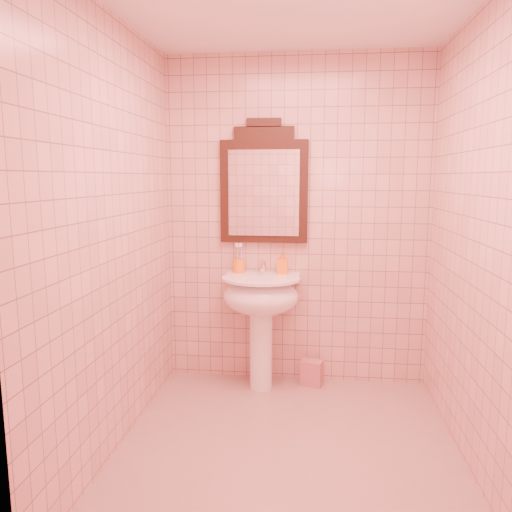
# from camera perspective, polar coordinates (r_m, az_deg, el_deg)

# --- Properties ---
(floor) EXTENTS (2.20, 2.20, 0.00)m
(floor) POSITION_cam_1_polar(r_m,az_deg,el_deg) (3.15, 3.58, -21.40)
(floor) COLOR tan
(floor) RESTS_ON ground
(back_wall) EXTENTS (2.00, 0.02, 2.50)m
(back_wall) POSITION_cam_1_polar(r_m,az_deg,el_deg) (3.83, 4.63, 3.83)
(back_wall) COLOR #E2AB9E
(back_wall) RESTS_ON floor
(pedestal_sink) EXTENTS (0.58, 0.58, 0.86)m
(pedestal_sink) POSITION_cam_1_polar(r_m,az_deg,el_deg) (3.72, 0.57, -5.49)
(pedestal_sink) COLOR white
(pedestal_sink) RESTS_ON floor
(faucet) EXTENTS (0.04, 0.16, 0.11)m
(faucet) POSITION_cam_1_polar(r_m,az_deg,el_deg) (3.80, 0.79, -1.20)
(faucet) COLOR white
(faucet) RESTS_ON pedestal_sink
(mirror) EXTENTS (0.66, 0.06, 0.93)m
(mirror) POSITION_cam_1_polar(r_m,az_deg,el_deg) (3.81, 0.91, 7.99)
(mirror) COLOR black
(mirror) RESTS_ON back_wall
(toothbrush_cup) EXTENTS (0.09, 0.09, 0.20)m
(toothbrush_cup) POSITION_cam_1_polar(r_m,az_deg,el_deg) (3.84, -1.95, -1.10)
(toothbrush_cup) COLOR orange
(toothbrush_cup) RESTS_ON pedestal_sink
(soap_dispenser) EXTENTS (0.09, 0.09, 0.17)m
(soap_dispenser) POSITION_cam_1_polar(r_m,az_deg,el_deg) (3.80, 3.00, -0.77)
(soap_dispenser) COLOR orange
(soap_dispenser) RESTS_ON pedestal_sink
(towel) EXTENTS (0.18, 0.15, 0.20)m
(towel) POSITION_cam_1_polar(r_m,az_deg,el_deg) (3.98, 6.38, -13.14)
(towel) COLOR #BF7077
(towel) RESTS_ON floor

